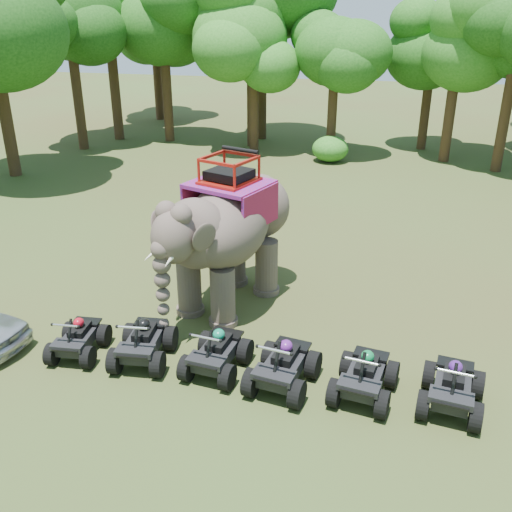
# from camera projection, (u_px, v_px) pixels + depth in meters

# --- Properties ---
(ground) EXTENTS (110.00, 110.00, 0.00)m
(ground) POSITION_uv_depth(u_px,v_px,m) (246.00, 341.00, 14.85)
(ground) COLOR #47381E
(ground) RESTS_ON ground
(elephant) EXTENTS (3.99, 5.75, 4.43)m
(elephant) POSITION_uv_depth(u_px,v_px,m) (228.00, 232.00, 15.89)
(elephant) COLOR brown
(elephant) RESTS_ON ground
(atv_0) EXTENTS (1.26, 1.65, 1.16)m
(atv_0) POSITION_uv_depth(u_px,v_px,m) (77.00, 334.00, 14.07)
(atv_0) COLOR black
(atv_0) RESTS_ON ground
(atv_1) EXTENTS (1.45, 1.88, 1.31)m
(atv_1) POSITION_uv_depth(u_px,v_px,m) (143.00, 337.00, 13.79)
(atv_1) COLOR black
(atv_1) RESTS_ON ground
(atv_2) EXTENTS (1.48, 1.88, 1.29)m
(atv_2) POSITION_uv_depth(u_px,v_px,m) (216.00, 347.00, 13.41)
(atv_2) COLOR black
(atv_2) RESTS_ON ground
(atv_3) EXTENTS (1.63, 2.03, 1.36)m
(atv_3) POSITION_uv_depth(u_px,v_px,m) (283.00, 360.00, 12.86)
(atv_3) COLOR black
(atv_3) RESTS_ON ground
(atv_4) EXTENTS (1.56, 1.96, 1.31)m
(atv_4) POSITION_uv_depth(u_px,v_px,m) (365.00, 371.00, 12.55)
(atv_4) COLOR black
(atv_4) RESTS_ON ground
(atv_5) EXTENTS (1.55, 1.96, 1.32)m
(atv_5) POSITION_uv_depth(u_px,v_px,m) (453.00, 382.00, 12.17)
(atv_5) COLOR black
(atv_5) RESTS_ON ground
(tree_0) EXTENTS (5.24, 5.24, 7.49)m
(tree_0) POSITION_uv_depth(u_px,v_px,m) (333.00, 88.00, 31.33)
(tree_0) COLOR #195114
(tree_0) RESTS_ON ground
(tree_1) EXTENTS (5.26, 5.26, 7.51)m
(tree_1) POSITION_uv_depth(u_px,v_px,m) (428.00, 84.00, 32.68)
(tree_1) COLOR #195114
(tree_1) RESTS_ON ground
(tree_2) EXTENTS (5.35, 5.35, 7.64)m
(tree_2) POSITION_uv_depth(u_px,v_px,m) (508.00, 96.00, 28.18)
(tree_2) COLOR #195114
(tree_2) RESTS_ON ground
(tree_23) EXTENTS (6.14, 6.14, 8.77)m
(tree_23) POSITION_uv_depth(u_px,v_px,m) (75.00, 73.00, 32.45)
(tree_23) COLOR #195114
(tree_23) RESTS_ON ground
(tree_24) EXTENTS (6.61, 6.61, 9.45)m
(tree_24) POSITION_uv_depth(u_px,v_px,m) (165.00, 62.00, 34.31)
(tree_24) COLOR #195114
(tree_24) RESTS_ON ground
(tree_25) EXTENTS (5.20, 5.20, 7.43)m
(tree_25) POSITION_uv_depth(u_px,v_px,m) (254.00, 86.00, 32.21)
(tree_25) COLOR #195114
(tree_25) RESTS_ON ground
(tree_28) EXTENTS (5.97, 5.97, 8.53)m
(tree_28) POSITION_uv_depth(u_px,v_px,m) (454.00, 81.00, 29.86)
(tree_28) COLOR #195114
(tree_28) RESTS_ON ground
(tree_30) EXTENTS (6.71, 6.71, 9.59)m
(tree_30) POSITION_uv_depth(u_px,v_px,m) (252.00, 64.00, 33.01)
(tree_30) COLOR #195114
(tree_30) RESTS_ON ground
(tree_31) EXTENTS (7.59, 7.59, 10.85)m
(tree_31) POSITION_uv_depth(u_px,v_px,m) (155.00, 42.00, 40.60)
(tree_31) COLOR #195114
(tree_31) RESTS_ON ground
(tree_32) EXTENTS (7.20, 7.20, 10.28)m
(tree_32) POSITION_uv_depth(u_px,v_px,m) (111.00, 54.00, 34.59)
(tree_32) COLOR #195114
(tree_32) RESTS_ON ground
(tree_33) EXTENTS (5.89, 5.89, 8.41)m
(tree_33) POSITION_uv_depth(u_px,v_px,m) (164.00, 61.00, 40.40)
(tree_33) COLOR #195114
(tree_33) RESTS_ON ground
(tree_35) EXTENTS (7.57, 7.57, 10.82)m
(tree_35) POSITION_uv_depth(u_px,v_px,m) (262.00, 50.00, 34.63)
(tree_35) COLOR #195114
(tree_35) RESTS_ON ground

